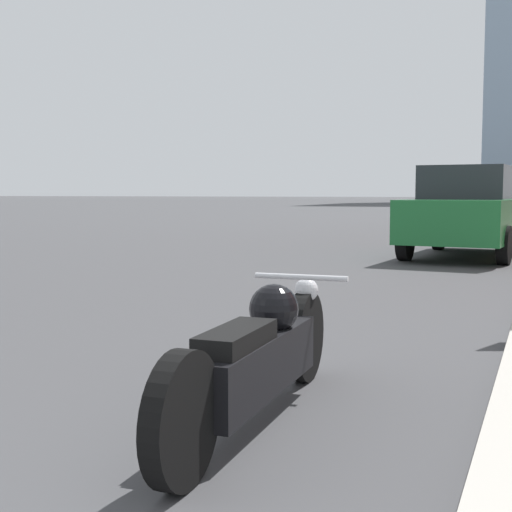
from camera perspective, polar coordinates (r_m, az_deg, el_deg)
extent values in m
cylinder|color=black|center=(4.77, 3.92, -6.46)|extent=(0.12, 0.60, 0.60)
cylinder|color=black|center=(3.10, -5.94, -12.90)|extent=(0.12, 0.60, 0.60)
cube|color=black|center=(3.91, 0.09, -8.70)|extent=(0.29, 1.41, 0.31)
sphere|color=black|center=(4.11, 1.44, -4.23)|extent=(0.29, 0.29, 0.29)
cube|color=black|center=(3.59, -1.57, -6.57)|extent=(0.24, 0.65, 0.10)
sphere|color=silver|center=(4.75, 4.05, -2.73)|extent=(0.16, 0.16, 0.16)
cylinder|color=silver|center=(4.61, 3.61, -1.69)|extent=(0.62, 0.06, 0.04)
cube|color=#1E6B33|center=(14.55, 16.61, 2.84)|extent=(2.17, 4.65, 0.78)
cube|color=#23282D|center=(14.54, 16.68, 5.63)|extent=(1.71, 2.28, 0.63)
cylinder|color=black|center=(16.11, 14.41, 1.70)|extent=(0.25, 0.70, 0.69)
cylinder|color=black|center=(13.39, 11.84, 1.10)|extent=(0.25, 0.70, 0.69)
cylinder|color=black|center=(13.05, 19.24, 0.82)|extent=(0.25, 0.70, 0.69)
cube|color=black|center=(27.52, 19.27, 3.69)|extent=(2.04, 4.66, 0.76)
cube|color=#23282D|center=(27.52, 19.31, 5.24)|extent=(1.66, 2.27, 0.72)
cylinder|color=black|center=(29.04, 17.81, 3.04)|extent=(0.23, 0.67, 0.66)
cylinder|color=black|center=(26.23, 17.03, 2.86)|extent=(0.23, 0.67, 0.66)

